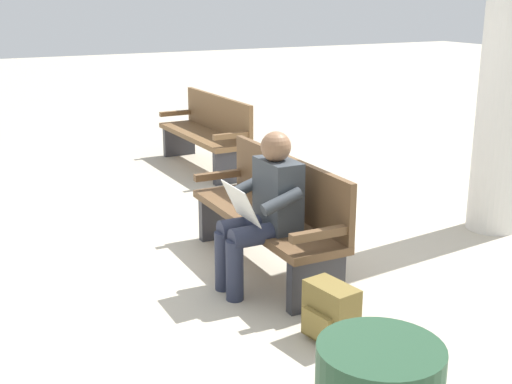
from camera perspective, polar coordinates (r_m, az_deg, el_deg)
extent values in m
plane|color=#B7AD99|center=(5.45, 0.63, -6.44)|extent=(40.00, 40.00, 0.00)
cube|color=brown|center=(5.30, 0.65, -2.26)|extent=(1.80, 0.50, 0.06)
cube|color=brown|center=(5.32, 2.71, 0.68)|extent=(1.80, 0.07, 0.45)
cube|color=brown|center=(4.55, 5.57, -3.52)|extent=(0.06, 0.48, 0.06)
cube|color=brown|center=(5.99, -3.07, 1.44)|extent=(0.06, 0.48, 0.06)
cube|color=#2D2D33|center=(4.73, 5.12, -7.61)|extent=(0.08, 0.43, 0.39)
cube|color=#2D2D33|center=(6.06, -2.83, -2.10)|extent=(0.08, 0.43, 0.39)
cube|color=#33383D|center=(4.92, 1.86, -0.21)|extent=(0.40, 0.22, 0.52)
sphere|color=brown|center=(4.82, 1.69, 3.85)|extent=(0.22, 0.22, 0.22)
cylinder|color=#282D42|center=(4.82, 0.20, -3.63)|extent=(0.15, 0.42, 0.15)
cylinder|color=#282D42|center=(4.99, -0.84, -2.93)|extent=(0.15, 0.42, 0.15)
cylinder|color=#282D42|center=(4.83, -1.82, -6.65)|extent=(0.13, 0.13, 0.45)
cylinder|color=#282D42|center=(5.00, -2.79, -5.84)|extent=(0.13, 0.13, 0.45)
cylinder|color=#33383D|center=(4.66, 2.19, -0.82)|extent=(0.09, 0.31, 0.18)
cylinder|color=#33383D|center=(5.07, -0.42, 0.62)|extent=(0.09, 0.31, 0.18)
cube|color=silver|center=(4.80, -1.29, -0.97)|extent=(0.40, 0.14, 0.27)
cube|color=brown|center=(4.34, 6.36, -10.08)|extent=(0.38, 0.24, 0.37)
cube|color=olive|center=(4.30, 5.16, -11.18)|extent=(0.25, 0.08, 0.17)
cube|color=brown|center=(8.46, -4.54, 4.81)|extent=(1.81, 0.51, 0.06)
cube|color=brown|center=(8.50, -3.24, 6.64)|extent=(1.80, 0.08, 0.45)
cube|color=brown|center=(7.68, -1.99, 4.79)|extent=(0.07, 0.48, 0.06)
cube|color=brown|center=(9.21, -6.71, 6.65)|extent=(0.07, 0.48, 0.06)
cube|color=#2D2D33|center=(7.81, -2.13, 2.16)|extent=(0.09, 0.43, 0.39)
cube|color=#2D2D33|center=(9.23, -6.52, 4.31)|extent=(0.09, 0.43, 0.39)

